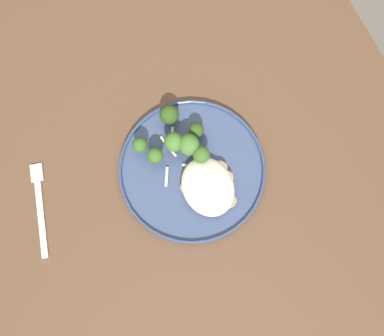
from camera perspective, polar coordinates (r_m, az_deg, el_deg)
The scene contains 23 objects.
ground at distance 1.53m, azimuth -1.43°, elevation -5.90°, with size 6.00×6.00×0.00m, color #665B51.
wooden_dining_table at distance 0.88m, azimuth -2.48°, elevation -0.01°, with size 1.40×1.00×0.74m.
dinner_plate at distance 0.78m, azimuth 0.00°, elevation -0.20°, with size 0.29×0.29×0.02m.
noodle_bed at distance 0.76m, azimuth 2.28°, elevation -2.66°, with size 0.12×0.10×0.03m.
seared_scallop_half_hidden at distance 0.77m, azimuth 2.98°, elevation -1.28°, with size 0.03×0.03×0.02m.
seared_scallop_right_edge at distance 0.76m, azimuth -0.51°, elevation -2.67°, with size 0.02×0.02×0.01m.
seared_scallop_tilted_round at distance 0.77m, azimuth 4.69°, elevation -1.49°, with size 0.03×0.03×0.01m.
seared_scallop_left_edge at distance 0.77m, azimuth 3.97°, elevation -0.07°, with size 0.03×0.03×0.01m.
seared_scallop_center_golden at distance 0.77m, azimuth 1.23°, elevation -1.73°, with size 0.03×0.03×0.01m.
seared_scallop_on_noodles at distance 0.76m, azimuth 5.31°, elevation -4.70°, with size 0.03×0.03×0.01m.
seared_scallop_large_seared at distance 0.76m, azimuth 3.55°, elevation -3.26°, with size 0.02×0.02×0.02m.
broccoli_floret_small_sprig at distance 0.76m, azimuth -2.61°, elevation 3.71°, with size 0.04×0.04×0.06m.
broccoli_floret_front_edge at distance 0.75m, azimuth -0.35°, elevation 3.06°, with size 0.04×0.04×0.06m.
broccoli_floret_beside_noodles at distance 0.75m, azimuth 1.31°, elevation 1.86°, with size 0.03×0.03×0.06m.
broccoli_floret_tall_stalk at distance 0.76m, azimuth -5.29°, elevation 1.76°, with size 0.03×0.03×0.05m.
broccoli_floret_left_leaning at distance 0.79m, azimuth -3.26°, elevation 7.59°, with size 0.04×0.04×0.05m.
broccoli_floret_center_pile at distance 0.77m, azimuth -7.43°, elevation 3.25°, with size 0.03×0.03×0.05m.
broccoli_floret_right_tilted at distance 0.78m, azimuth 0.61°, elevation 5.44°, with size 0.03×0.03×0.04m.
onion_sliver_pale_crescent at distance 0.80m, azimuth -2.85°, elevation 4.62°, with size 0.04×0.01×0.00m, color silver.
onion_sliver_short_strip at distance 0.79m, azimuth -3.63°, elevation 3.00°, with size 0.05×0.01×0.00m, color silver.
onion_sliver_curled_piece at distance 0.78m, azimuth -3.65°, elevation -1.25°, with size 0.04×0.01×0.00m, color silver.
onion_sliver_long_sliver at distance 0.78m, azimuth 0.32°, elevation 0.29°, with size 0.05×0.01×0.00m, color silver.
dinner_fork at distance 0.83m, azimuth -20.87°, elevation -5.09°, with size 0.19×0.06×0.00m.
Camera 1 is at (0.21, -0.05, 1.51)m, focal length 37.34 mm.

